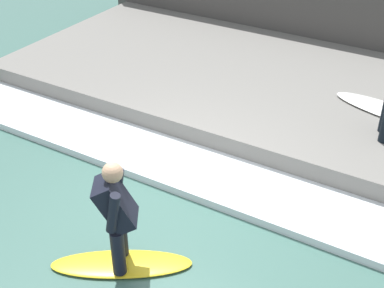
{
  "coord_description": "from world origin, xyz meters",
  "views": [
    {
      "loc": [
        -4.66,
        -3.08,
        4.55
      ],
      "look_at": [
        0.51,
        0.0,
        0.7
      ],
      "focal_mm": 50.0,
      "sensor_mm": 36.0,
      "label": 1
    }
  ],
  "objects": [
    {
      "name": "back_wall",
      "position": [
        5.98,
        0.0,
        0.82
      ],
      "size": [
        0.5,
        10.52,
        1.63
      ],
      "primitive_type": "cube",
      "color": "#474442",
      "rests_on": "ground_plane"
    },
    {
      "name": "surfboard_riding",
      "position": [
        -1.23,
        -0.08,
        0.03
      ],
      "size": [
        1.26,
        1.64,
        0.06
      ],
      "color": "yellow",
      "rests_on": "ground_plane"
    },
    {
      "name": "concrete_ledge",
      "position": [
        3.53,
        0.0,
        0.2
      ],
      "size": [
        4.4,
        10.02,
        0.39
      ],
      "primitive_type": "cube",
      "color": "slate",
      "rests_on": "ground_plane"
    },
    {
      "name": "surfer_riding",
      "position": [
        -1.23,
        -0.08,
        0.83
      ],
      "size": [
        0.56,
        0.59,
        1.39
      ],
      "color": "black",
      "rests_on": "surfboard_riding"
    },
    {
      "name": "ground_plane",
      "position": [
        0.0,
        0.0,
        0.0
      ],
      "size": [
        28.0,
        28.0,
        0.0
      ],
      "primitive_type": "plane",
      "color": "#426B60"
    },
    {
      "name": "wave_foam_crest",
      "position": [
        0.78,
        0.0,
        0.06
      ],
      "size": [
        1.11,
        9.52,
        0.12
      ],
      "primitive_type": "cube",
      "color": "silver",
      "rests_on": "ground_plane"
    }
  ]
}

